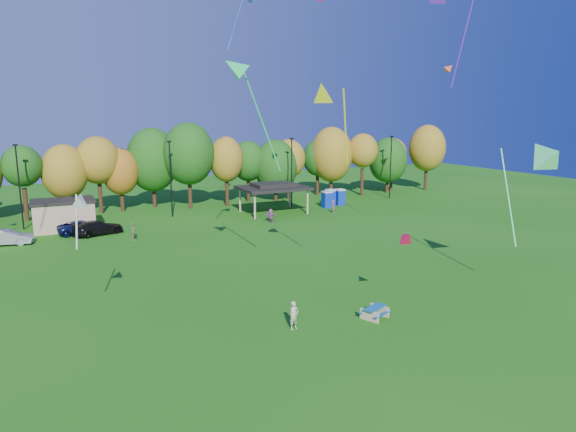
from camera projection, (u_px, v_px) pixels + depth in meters
name	position (u px, v px, depth m)	size (l,w,h in m)	color
ground	(319.00, 362.00, 25.56)	(160.00, 160.00, 0.00)	#19600F
tree_line	(136.00, 165.00, 64.21)	(93.57, 10.55, 11.15)	black
lamp_posts	(171.00, 176.00, 60.82)	(64.50, 0.25, 9.09)	black
utility_building	(64.00, 215.00, 54.59)	(6.30, 4.30, 3.25)	tan
pavilion	(273.00, 187.00, 63.58)	(8.20, 6.20, 3.77)	tan
porta_potties	(332.00, 198.00, 68.87)	(3.75, 2.44, 2.18)	#0D2EB4
picnic_table	(375.00, 312.00, 31.03)	(2.00, 1.85, 0.70)	tan
kite_flyer	(294.00, 315.00, 29.34)	(0.61, 0.40, 1.68)	#BCB68D
car_b	(7.00, 238.00, 48.28)	(1.53, 4.39, 1.45)	#95959A
car_c	(83.00, 227.00, 52.86)	(2.28, 4.94, 1.37)	#0B1442
car_d	(98.00, 228.00, 52.43)	(2.07, 5.08, 1.48)	black
far_person_0	(333.00, 207.00, 64.01)	(0.58, 0.38, 1.60)	#C45C6F
far_person_2	(133.00, 232.00, 49.98)	(1.03, 0.43, 1.76)	#8A8B55
far_person_3	(271.00, 216.00, 58.33)	(1.49, 0.47, 1.60)	#A4449D
kite_1	(449.00, 68.00, 57.45)	(1.55, 1.31, 1.34)	#DB4919
kite_4	(407.00, 237.00, 30.25)	(1.14, 1.38, 1.24)	#C50A3A
kite_5	(542.00, 154.00, 33.46)	(2.64, 4.89, 7.89)	#56F685
kite_10	(235.00, 69.00, 31.00)	(4.36, 1.91, 7.43)	#1AC453
kite_13	(80.00, 200.00, 26.75)	(1.31, 2.20, 3.46)	silver
kite_14	(323.00, 92.00, 32.07)	(2.89, 3.01, 5.60)	yellow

